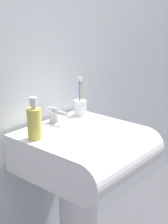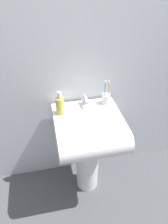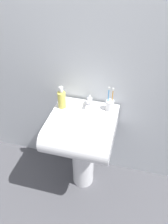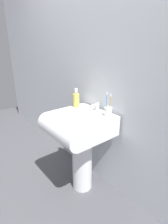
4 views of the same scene
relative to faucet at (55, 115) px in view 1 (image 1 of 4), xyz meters
The scene contains 6 objects.
wall_back 0.38m from the faucet, 95.68° to the left, with size 5.00×0.05×2.40m, color silver.
sink_pedestal 0.55m from the faucet, 93.92° to the right, with size 0.19×0.19×0.62m, color white.
sink_basin 0.25m from the faucet, 92.79° to the right, with size 0.50×0.53×0.18m.
faucet is the anchor object (origin of this frame).
toothbrush_cup 0.17m from the faucet, ahead, with size 0.06×0.06×0.21m.
soap_bottle 0.22m from the faucet, 159.38° to the right, with size 0.06×0.06×0.18m.
Camera 1 is at (-1.10, -0.96, 1.36)m, focal length 55.00 mm.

